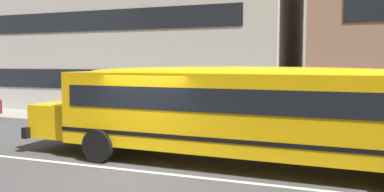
% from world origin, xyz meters
% --- Properties ---
extents(ground_plane, '(400.00, 400.00, 0.00)m').
position_xyz_m(ground_plane, '(0.00, 0.00, 0.00)').
color(ground_plane, '#424244').
extents(sidewalk_far, '(120.00, 3.00, 0.01)m').
position_xyz_m(sidewalk_far, '(0.00, 8.07, 0.01)').
color(sidewalk_far, gray).
rests_on(sidewalk_far, ground_plane).
extents(lane_centreline, '(110.00, 0.16, 0.01)m').
position_xyz_m(lane_centreline, '(0.00, 0.00, 0.00)').
color(lane_centreline, silver).
rests_on(lane_centreline, ground_plane).
extents(school_bus, '(12.29, 3.09, 2.73)m').
position_xyz_m(school_bus, '(2.28, 1.50, 1.62)').
color(school_bus, yellow).
rests_on(school_bus, ground_plane).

